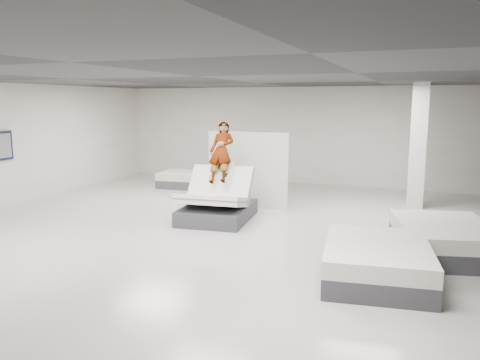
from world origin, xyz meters
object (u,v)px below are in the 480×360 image
Objects in this scene: person at (221,165)px; flat_bed_right_near at (377,261)px; flat_bed_left_far at (189,179)px; flat_bed_right_far at (444,239)px; remote at (226,175)px; column at (418,146)px; divider_panel at (247,170)px; hero_bed at (217,204)px.

person is 4.83m from flat_bed_right_near.
flat_bed_right_far is at bearing -30.57° from flat_bed_left_far.
person is at bearing 122.15° from remote.
column reaches higher than person.
divider_panel reaches higher than flat_bed_left_far.
flat_bed_right_near is at bearing -32.82° from hero_bed.
divider_panel is at bearing -35.93° from flat_bed_left_far.
remote is at bearing 145.47° from flat_bed_right_near.
divider_panel is at bearing 84.65° from hero_bed.
remote is 1.59m from divider_panel.
person reaches higher than flat_bed_left_far.
column is at bearing 19.33° from divider_panel.
hero_bed is 1.34× the size of person.
divider_panel reaches higher than hero_bed.
remote is 4.73m from flat_bed_right_far.
flat_bed_left_far is at bearing 136.67° from flat_bed_right_near.
flat_bed_left_far is 0.60× the size of column.
flat_bed_right_far is 1.26× the size of flat_bed_left_far.
divider_panel reaches higher than person.
flat_bed_right_near is at bearing -121.49° from flat_bed_right_far.
column is (4.24, 3.10, 1.21)m from hero_bed.
hero_bed is 0.71m from remote.
divider_panel is 1.12× the size of flat_bed_left_far.
hero_bed is 0.92m from person.
person is 0.65× the size of flat_bed_right_far.
divider_panel is (0.19, 1.26, -0.26)m from person.
hero_bed is 0.66× the size of column.
column is (0.45, 5.54, 1.32)m from flat_bed_right_near.
hero_bed is 4.52m from flat_bed_right_near.
column is at bearing 36.14° from hero_bed.
flat_bed_right_near is at bearing -40.77° from remote.
flat_bed_right_far is 1.06× the size of flat_bed_right_near.
flat_bed_right_near is (3.57, -2.46, -0.78)m from remote.
divider_panel is 3.49m from flat_bed_left_far.
flat_bed_left_far is (-2.57, 3.26, -1.00)m from person.
column is (4.09, 1.50, 0.62)m from divider_panel.
flat_bed_right_near is at bearing -94.60° from column.
person is 5.10m from column.
flat_bed_left_far is (-2.83, 3.58, -0.83)m from remote.
flat_bed_right_far is at bearing -27.89° from divider_panel.
flat_bed_right_near is at bearing -48.78° from divider_panel.
divider_panel reaches higher than remote.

